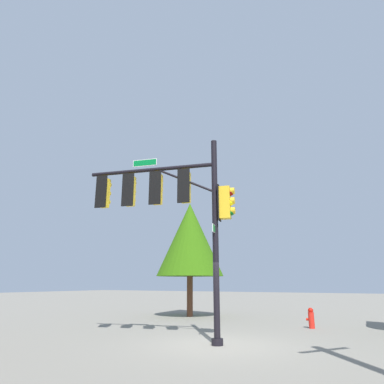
% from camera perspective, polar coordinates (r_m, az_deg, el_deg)
% --- Properties ---
extents(ground_plane, '(120.00, 120.00, 0.00)m').
position_cam_1_polar(ground_plane, '(11.47, 4.27, -24.22)').
color(ground_plane, gray).
extents(signal_pole_assembly, '(5.33, 1.74, 6.75)m').
position_cam_1_polar(signal_pole_assembly, '(12.08, -3.71, -1.47)').
color(signal_pole_assembly, black).
rests_on(signal_pole_assembly, ground_plane).
extents(fire_hydrant, '(0.33, 0.24, 0.83)m').
position_cam_1_polar(fire_hydrant, '(16.15, 19.30, -19.29)').
color(fire_hydrant, red).
rests_on(fire_hydrant, ground_plane).
extents(tree_mid, '(3.91, 3.91, 6.58)m').
position_cam_1_polar(tree_mid, '(20.63, -0.35, -7.88)').
color(tree_mid, brown).
rests_on(tree_mid, ground_plane).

